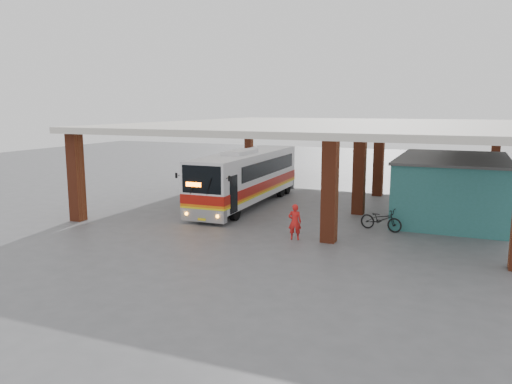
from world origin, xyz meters
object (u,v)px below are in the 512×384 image
at_px(coach_bus, 246,177).
at_px(pedestrian, 295,222).
at_px(red_chair, 409,195).
at_px(motorcycle, 381,219).

relative_size(coach_bus, pedestrian, 7.25).
xyz_separation_m(coach_bus, red_chair, (8.50, 4.59, -1.21)).
bearing_deg(coach_bus, red_chair, 26.95).
bearing_deg(motorcycle, pedestrian, 148.35).
xyz_separation_m(coach_bus, motorcycle, (8.11, -3.05, -1.08)).
relative_size(pedestrian, red_chair, 1.79).
height_order(pedestrian, red_chair, pedestrian).
xyz_separation_m(pedestrian, red_chair, (3.52, 10.68, -0.37)).
distance_m(coach_bus, pedestrian, 7.91).
relative_size(coach_bus, motorcycle, 5.62).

